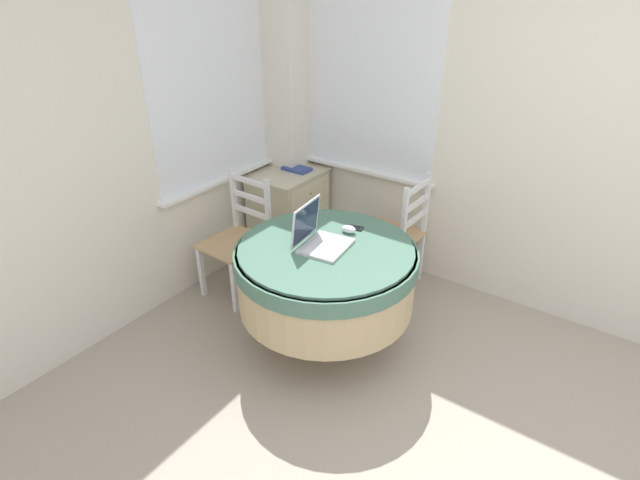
{
  "coord_description": "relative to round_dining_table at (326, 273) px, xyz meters",
  "views": [
    {
      "loc": [
        -1.5,
        -0.07,
        2.19
      ],
      "look_at": [
        0.8,
        1.55,
        0.65
      ],
      "focal_mm": 28.0,
      "sensor_mm": 36.0,
      "label": 1
    }
  ],
  "objects": [
    {
      "name": "corner_cabinet",
      "position": [
        0.85,
        0.97,
        -0.18
      ],
      "size": [
        0.59,
        0.49,
        0.72
      ],
      "color": "beige",
      "rests_on": "ground_plane"
    },
    {
      "name": "dining_chair_near_right_window",
      "position": [
        0.89,
        -0.03,
        -0.11
      ],
      "size": [
        0.41,
        0.45,
        0.9
      ],
      "color": "tan",
      "rests_on": "ground_plane"
    },
    {
      "name": "dining_chair_near_back_window",
      "position": [
        0.15,
        0.88,
        -0.11
      ],
      "size": [
        0.45,
        0.41,
        0.9
      ],
      "color": "tan",
      "rests_on": "ground_plane"
    },
    {
      "name": "laptop",
      "position": [
        -0.01,
        0.04,
        0.24
      ],
      "size": [
        0.34,
        0.32,
        0.27
      ],
      "color": "silver",
      "rests_on": "round_dining_table"
    },
    {
      "name": "cell_phone",
      "position": [
        0.3,
        -0.01,
        0.19
      ],
      "size": [
        0.08,
        0.13,
        0.01
      ],
      "color": "black",
      "rests_on": "round_dining_table"
    },
    {
      "name": "corner_room_shell",
      "position": [
        0.35,
        0.24,
        0.74
      ],
      "size": [
        4.09,
        4.49,
        2.55
      ],
      "color": "silver",
      "rests_on": "ground_plane"
    },
    {
      "name": "book_on_cabinet",
      "position": [
        0.92,
        0.93,
        0.2
      ],
      "size": [
        0.14,
        0.23,
        0.02
      ],
      "color": "#33478C",
      "rests_on": "corner_cabinet"
    },
    {
      "name": "round_dining_table",
      "position": [
        0.0,
        0.0,
        0.0
      ],
      "size": [
        1.12,
        1.12,
        0.72
      ],
      "color": "#4C3D2D",
      "rests_on": "ground_plane"
    },
    {
      "name": "computer_mouse",
      "position": [
        0.23,
        -0.01,
        0.21
      ],
      "size": [
        0.06,
        0.1,
        0.05
      ],
      "color": "white",
      "rests_on": "round_dining_table"
    }
  ]
}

